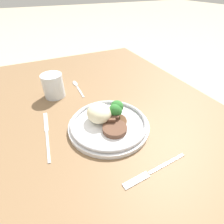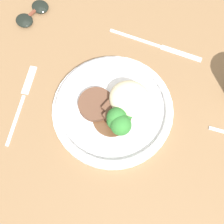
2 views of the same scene
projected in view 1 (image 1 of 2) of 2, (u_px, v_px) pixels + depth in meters
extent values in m
plane|color=tan|center=(105.00, 148.00, 0.55)|extent=(8.00, 8.00, 0.00)
cube|color=brown|center=(105.00, 142.00, 0.54)|extent=(1.48, 0.95, 0.05)
cylinder|color=white|center=(109.00, 126.00, 0.56)|extent=(0.26, 0.26, 0.01)
torus|color=#B2B2B7|center=(109.00, 123.00, 0.55)|extent=(0.24, 0.24, 0.01)
ellipsoid|color=beige|center=(99.00, 113.00, 0.55)|extent=(0.08, 0.08, 0.06)
cylinder|color=brown|center=(115.00, 129.00, 0.52)|extent=(0.07, 0.07, 0.02)
cylinder|color=#51331E|center=(115.00, 121.00, 0.56)|extent=(0.08, 0.08, 0.00)
cube|color=brown|center=(111.00, 121.00, 0.55)|extent=(0.03, 0.03, 0.03)
cube|color=brown|center=(115.00, 118.00, 0.56)|extent=(0.04, 0.04, 0.03)
cube|color=brown|center=(110.00, 119.00, 0.55)|extent=(0.03, 0.03, 0.03)
cylinder|color=#5B8E47|center=(107.00, 116.00, 0.58)|extent=(0.01, 0.01, 0.01)
sphere|color=#2D702D|center=(107.00, 112.00, 0.57)|extent=(0.03, 0.03, 0.03)
cylinder|color=#5B8E47|center=(115.00, 116.00, 0.57)|extent=(0.01, 0.01, 0.02)
sphere|color=#2D702D|center=(115.00, 110.00, 0.55)|extent=(0.04, 0.04, 0.04)
cylinder|color=#5B8E47|center=(114.00, 114.00, 0.58)|extent=(0.01, 0.01, 0.02)
sphere|color=#2D702D|center=(115.00, 109.00, 0.57)|extent=(0.03, 0.03, 0.03)
cylinder|color=#5B8E47|center=(117.00, 113.00, 0.58)|extent=(0.01, 0.01, 0.02)
sphere|color=#2D702D|center=(117.00, 107.00, 0.57)|extent=(0.04, 0.04, 0.04)
cylinder|color=#5B8E47|center=(116.00, 116.00, 0.57)|extent=(0.01, 0.01, 0.02)
sphere|color=#2D702D|center=(117.00, 111.00, 0.56)|extent=(0.04, 0.04, 0.04)
cylinder|color=#F4AD19|center=(54.00, 89.00, 0.69)|extent=(0.07, 0.07, 0.06)
cylinder|color=silver|center=(53.00, 86.00, 0.68)|extent=(0.08, 0.08, 0.09)
cube|color=silver|center=(167.00, 163.00, 0.45)|extent=(0.01, 0.12, 0.00)
cube|color=silver|center=(136.00, 180.00, 0.41)|extent=(0.02, 0.07, 0.00)
cube|color=silver|center=(48.00, 145.00, 0.50)|extent=(0.13, 0.02, 0.00)
cube|color=silver|center=(46.00, 122.00, 0.58)|extent=(0.10, 0.02, 0.00)
cube|color=silver|center=(80.00, 92.00, 0.74)|extent=(0.10, 0.01, 0.00)
ellipsoid|color=silver|center=(75.00, 83.00, 0.80)|extent=(0.05, 0.02, 0.01)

